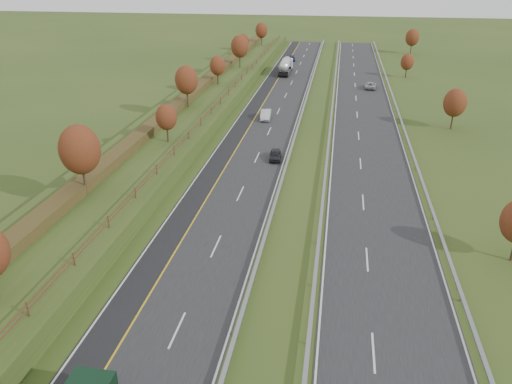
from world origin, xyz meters
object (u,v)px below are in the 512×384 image
road_tanker (286,66)px  car_oncoming (371,85)px  car_dark_near (275,155)px  car_silver_mid (266,114)px  car_small_far (292,59)px

road_tanker → car_oncoming: 23.82m
car_dark_near → car_silver_mid: car_silver_mid is taller
car_silver_mid → road_tanker: bearing=87.0°
road_tanker → car_oncoming: road_tanker is taller
road_tanker → car_small_far: (-0.17, 16.83, -1.18)m
car_small_far → car_silver_mid: bearing=-93.5°
car_dark_near → car_silver_mid: 19.52m
road_tanker → car_dark_near: road_tanker is taller
car_dark_near → car_oncoming: car_oncoming is taller
road_tanker → car_silver_mid: bearing=-88.6°
road_tanker → car_silver_mid: (1.00, -39.71, -1.04)m
car_silver_mid → car_oncoming: (18.69, 26.35, -0.10)m
car_oncoming → car_small_far: bearing=-50.9°
car_small_far → car_dark_near: bearing=-90.7°
car_small_far → car_oncoming: 36.14m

